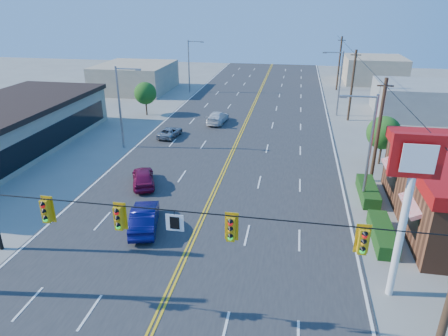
% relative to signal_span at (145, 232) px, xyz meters
% --- Properties ---
extents(ground, '(160.00, 160.00, 0.00)m').
position_rel_signal_span_xyz_m(ground, '(0.12, 0.00, -4.89)').
color(ground, gray).
rests_on(ground, ground).
extents(road, '(20.00, 120.00, 0.06)m').
position_rel_signal_span_xyz_m(road, '(0.12, 20.00, -4.86)').
color(road, '#2D2D30').
rests_on(road, ground).
extents(signal_span, '(24.32, 0.34, 9.00)m').
position_rel_signal_span_xyz_m(signal_span, '(0.00, 0.00, 0.00)').
color(signal_span, '#47301E').
rests_on(signal_span, ground).
extents(kfc_pylon, '(2.20, 0.36, 8.50)m').
position_rel_signal_span_xyz_m(kfc_pylon, '(11.12, 4.00, 1.16)').
color(kfc_pylon, white).
rests_on(kfc_pylon, ground).
extents(streetlight_se, '(2.55, 0.25, 8.00)m').
position_rel_signal_span_xyz_m(streetlight_se, '(10.91, 14.00, -0.37)').
color(streetlight_se, gray).
rests_on(streetlight_se, ground).
extents(streetlight_ne, '(2.55, 0.25, 8.00)m').
position_rel_signal_span_xyz_m(streetlight_ne, '(10.91, 38.00, -0.37)').
color(streetlight_ne, gray).
rests_on(streetlight_ne, ground).
extents(streetlight_sw, '(2.55, 0.25, 8.00)m').
position_rel_signal_span_xyz_m(streetlight_sw, '(-10.67, 22.00, -0.37)').
color(streetlight_sw, gray).
rests_on(streetlight_sw, ground).
extents(streetlight_nw, '(2.55, 0.25, 8.00)m').
position_rel_signal_span_xyz_m(streetlight_nw, '(-10.67, 48.00, -0.37)').
color(streetlight_nw, gray).
rests_on(streetlight_nw, ground).
extents(utility_pole_near, '(0.28, 0.28, 8.40)m').
position_rel_signal_span_xyz_m(utility_pole_near, '(12.32, 18.00, -0.69)').
color(utility_pole_near, '#47301E').
rests_on(utility_pole_near, ground).
extents(utility_pole_mid, '(0.28, 0.28, 8.40)m').
position_rel_signal_span_xyz_m(utility_pole_mid, '(12.32, 36.00, -0.69)').
color(utility_pole_mid, '#47301E').
rests_on(utility_pole_mid, ground).
extents(utility_pole_far, '(0.28, 0.28, 8.40)m').
position_rel_signal_span_xyz_m(utility_pole_far, '(12.32, 54.00, -0.69)').
color(utility_pole_far, '#47301E').
rests_on(utility_pole_far, ground).
extents(tree_kfc_rear, '(2.94, 2.94, 4.41)m').
position_rel_signal_span_xyz_m(tree_kfc_rear, '(13.62, 22.00, -1.95)').
color(tree_kfc_rear, '#47301E').
rests_on(tree_kfc_rear, ground).
extents(tree_west, '(2.80, 2.80, 4.20)m').
position_rel_signal_span_xyz_m(tree_west, '(-12.88, 34.00, -2.09)').
color(tree_west, '#47301E').
rests_on(tree_west, ground).
extents(bld_east_mid, '(12.00, 10.00, 4.00)m').
position_rel_signal_span_xyz_m(bld_east_mid, '(22.12, 40.00, -2.89)').
color(bld_east_mid, gray).
rests_on(bld_east_mid, ground).
extents(bld_west_far, '(11.00, 12.00, 4.20)m').
position_rel_signal_span_xyz_m(bld_west_far, '(-19.88, 48.00, -2.79)').
color(bld_west_far, tan).
rests_on(bld_west_far, ground).
extents(bld_east_far, '(10.00, 10.00, 4.40)m').
position_rel_signal_span_xyz_m(bld_east_far, '(19.12, 62.00, -2.69)').
color(bld_east_far, tan).
rests_on(bld_east_far, ground).
extents(car_magenta, '(3.12, 4.45, 1.41)m').
position_rel_signal_span_xyz_m(car_magenta, '(-5.67, 13.83, -4.18)').
color(car_magenta, maroon).
rests_on(car_magenta, ground).
extents(car_blue, '(2.71, 4.80, 1.50)m').
position_rel_signal_span_xyz_m(car_blue, '(-3.26, 7.70, -4.14)').
color(car_blue, '#0D0D4D').
rests_on(car_blue, ground).
extents(car_white, '(2.23, 4.80, 1.36)m').
position_rel_signal_span_xyz_m(car_white, '(-3.21, 31.92, -4.21)').
color(car_white, silver).
rests_on(car_white, ground).
extents(car_silver, '(2.14, 3.97, 1.06)m').
position_rel_signal_span_xyz_m(car_silver, '(-7.24, 25.86, -4.36)').
color(car_silver, '#9B9BA0').
rests_on(car_silver, ground).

